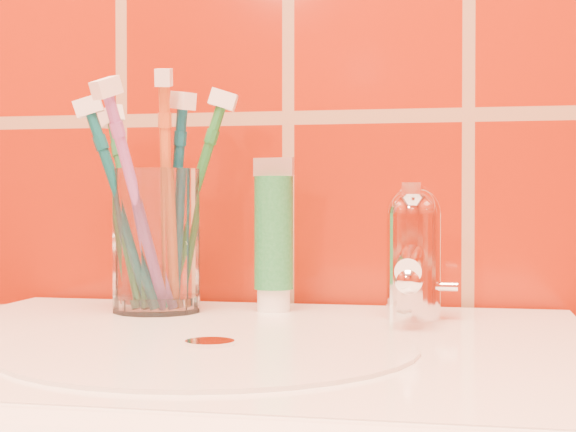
# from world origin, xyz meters

# --- Properties ---
(glass_tumbler) EXTENTS (0.10, 0.10, 0.14)m
(glass_tumbler) POSITION_xyz_m (-0.11, 1.10, 0.92)
(glass_tumbler) COLOR white
(glass_tumbler) RESTS_ON pedestal_sink
(toothpaste_tube) EXTENTS (0.04, 0.04, 0.15)m
(toothpaste_tube) POSITION_xyz_m (0.00, 1.12, 0.92)
(toothpaste_tube) COLOR white
(toothpaste_tube) RESTS_ON pedestal_sink
(faucet) EXTENTS (0.05, 0.11, 0.12)m
(faucet) POSITION_xyz_m (0.14, 1.09, 0.91)
(faucet) COLOR white
(faucet) RESTS_ON pedestal_sink
(toothbrush_0) EXTENTS (0.13, 0.11, 0.21)m
(toothbrush_0) POSITION_xyz_m (-0.13, 1.08, 0.95)
(toothbrush_0) COLOR #0B5961
(toothbrush_0) RESTS_ON glass_tumbler
(toothbrush_1) EXTENTS (0.14, 0.13, 0.21)m
(toothbrush_1) POSITION_xyz_m (-0.14, 1.11, 0.95)
(toothbrush_1) COLOR #1F7543
(toothbrush_1) RESTS_ON glass_tumbler
(toothbrush_2) EXTENTS (0.12, 0.16, 0.24)m
(toothbrush_2) POSITION_xyz_m (-0.11, 1.06, 0.96)
(toothbrush_2) COLOR #8F4DA6
(toothbrush_2) RESTS_ON glass_tumbler
(toothbrush_3) EXTENTS (0.05, 0.10, 0.24)m
(toothbrush_3) POSITION_xyz_m (-0.09, 1.09, 0.96)
(toothbrush_3) COLOR #C85923
(toothbrush_3) RESTS_ON glass_tumbler
(toothbrush_4) EXTENTS (0.11, 0.10, 0.22)m
(toothbrush_4) POSITION_xyz_m (-0.08, 1.12, 0.95)
(toothbrush_4) COLOR #1F7633
(toothbrush_4) RESTS_ON glass_tumbler
(toothbrush_5) EXTENTS (0.09, 0.08, 0.22)m
(toothbrush_5) POSITION_xyz_m (-0.09, 1.10, 0.95)
(toothbrush_5) COLOR #0C5067
(toothbrush_5) RESTS_ON glass_tumbler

